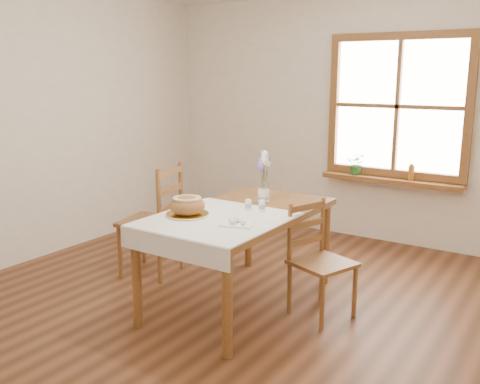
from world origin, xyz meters
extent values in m
plane|color=brown|center=(0.00, 0.00, 0.00)|extent=(5.00, 5.00, 0.00)
cube|color=white|center=(0.00, 2.50, 1.30)|extent=(4.50, 0.10, 2.60)
cube|color=white|center=(-2.25, 0.00, 1.30)|extent=(0.10, 5.00, 2.60)
cube|color=olive|center=(0.50, 2.46, 2.14)|extent=(1.46, 0.08, 0.08)
cube|color=olive|center=(0.50, 2.46, 0.76)|extent=(1.46, 0.08, 0.08)
cube|color=olive|center=(-0.19, 2.46, 1.45)|extent=(0.08, 0.08, 1.30)
cube|color=olive|center=(1.19, 2.46, 1.45)|extent=(0.08, 0.08, 1.30)
cube|color=olive|center=(0.50, 2.46, 1.45)|extent=(0.04, 0.06, 1.30)
cube|color=olive|center=(0.50, 2.46, 1.45)|extent=(1.30, 0.06, 0.04)
cube|color=white|center=(0.50, 2.49, 1.45)|extent=(1.30, 0.01, 1.30)
cube|color=olive|center=(0.50, 2.40, 0.69)|extent=(1.46, 0.20, 0.05)
cube|color=olive|center=(0.00, 0.30, 0.72)|extent=(0.90, 1.60, 0.05)
cylinder|color=olive|center=(-0.39, -0.44, 0.35)|extent=(0.07, 0.07, 0.70)
cylinder|color=olive|center=(0.39, -0.44, 0.35)|extent=(0.07, 0.07, 0.70)
cylinder|color=olive|center=(-0.39, 1.04, 0.35)|extent=(0.07, 0.07, 0.70)
cylinder|color=olive|center=(0.39, 1.04, 0.35)|extent=(0.07, 0.07, 0.70)
cube|color=white|center=(0.00, 0.00, 0.76)|extent=(0.91, 0.99, 0.01)
cylinder|color=white|center=(-0.23, -0.05, 0.77)|extent=(0.32, 0.32, 0.02)
ellipsoid|color=olive|center=(-0.23, -0.05, 0.85)|extent=(0.26, 0.26, 0.14)
cube|color=white|center=(0.20, -0.04, 0.77)|extent=(0.28, 0.26, 0.01)
cylinder|color=white|center=(0.07, 0.31, 0.81)|extent=(0.06, 0.06, 0.10)
cylinder|color=white|center=(0.17, 0.35, 0.81)|extent=(0.06, 0.06, 0.10)
cylinder|color=white|center=(0.01, 0.63, 0.80)|extent=(0.11, 0.11, 0.10)
imported|color=#2E6E2C|center=(0.12, 2.40, 0.80)|extent=(0.24, 0.26, 0.18)
cylinder|color=#AA6A1F|center=(0.70, 2.40, 0.80)|extent=(0.08, 0.08, 0.17)
camera|label=1|loc=(2.17, -3.01, 1.79)|focal=40.00mm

